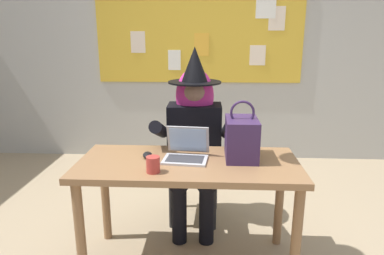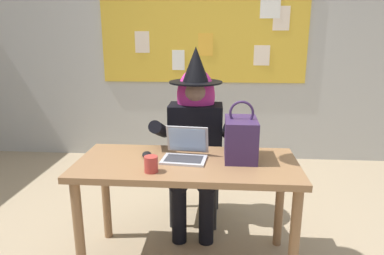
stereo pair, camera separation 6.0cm
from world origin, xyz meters
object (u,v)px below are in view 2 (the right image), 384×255
Objects in this scene: laptop at (185,152)px; handbag at (241,138)px; person_costumed at (195,129)px; chair_at_desk at (196,158)px; coffee_mug at (151,164)px; desk_main at (188,176)px; computer_mouse at (147,155)px.

laptop is 0.79× the size of handbag.
laptop is at bearing -4.22° from person_costumed.
coffee_mug is (-0.21, -0.86, 0.27)m from chair_at_desk.
handbag is at bearing 10.25° from laptop.
desk_main is 0.30m from computer_mouse.
chair_at_desk is 0.76m from handbag.
handbag is at bearing 30.75° from chair_at_desk.
laptop is 0.30m from coffee_mug.
person_costumed is 0.77m from coffee_mug.
handbag is (0.32, -0.59, 0.36)m from chair_at_desk.
person_costumed is at bearing 48.77° from computer_mouse.
laptop reaches higher than desk_main.
person_costumed is at bearing 74.47° from coffee_mug.
laptop is (-0.03, -0.50, -0.01)m from person_costumed.
desk_main is at bearing -165.84° from handbag.
coffee_mug is (-0.18, -0.24, 0.00)m from laptop.
person_costumed reaches higher than chair_at_desk.
chair_at_desk is 9.48× the size of coffee_mug.
handbag is (0.32, -0.47, 0.07)m from person_costumed.
chair_at_desk is at bearing 118.45° from handbag.
chair_at_desk is 0.93m from coffee_mug.
laptop reaches higher than computer_mouse.
laptop reaches higher than chair_at_desk.
desk_main is 0.31m from coffee_mug.
person_costumed reaches higher than desk_main.
handbag is 0.60m from coffee_mug.
chair_at_desk is 8.66× the size of computer_mouse.
desk_main is at bearing -1.78° from person_costumed.
coffee_mug is at bearing -120.51° from laptop.
chair_at_desk reaches higher than computer_mouse.
desk_main is at bearing -64.05° from laptop.
computer_mouse is (-0.29, -0.62, 0.24)m from chair_at_desk.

